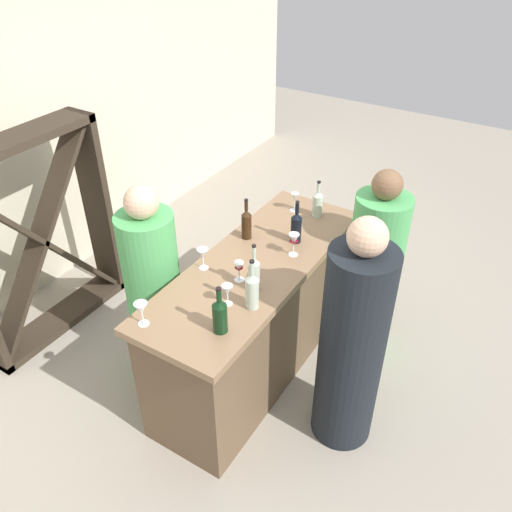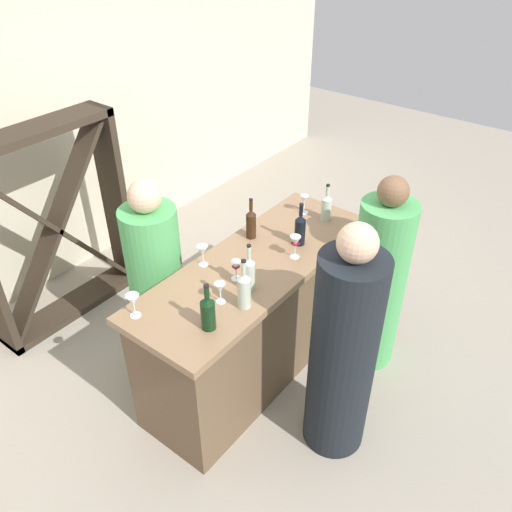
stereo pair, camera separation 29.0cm
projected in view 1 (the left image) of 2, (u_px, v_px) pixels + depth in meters
name	position (u px, v px, depth m)	size (l,w,h in m)	color
ground_plane	(256.00, 366.00, 3.97)	(12.00, 12.00, 0.00)	#9E9384
back_wall	(18.00, 132.00, 4.11)	(8.00, 0.10, 2.80)	beige
bar_counter	(256.00, 317.00, 3.69)	(1.90, 0.68, 0.97)	brown
wine_rack	(39.00, 240.00, 3.92)	(1.25, 0.28, 1.62)	#33281E
wine_bottle_leftmost_dark_green	(220.00, 315.00, 2.82)	(0.08, 0.08, 0.30)	black
wine_bottle_second_left_clear_pale	(252.00, 290.00, 2.98)	(0.08, 0.08, 0.33)	#B7C6B2
wine_bottle_center_clear_pale	(254.00, 273.00, 3.12)	(0.07, 0.07, 0.32)	#B7C6B2
wine_bottle_second_right_amber_brown	(246.00, 223.00, 3.59)	(0.07, 0.07, 0.30)	#331E0F
wine_bottle_rightmost_near_black	(296.00, 227.00, 3.55)	(0.07, 0.07, 0.31)	black
wine_bottle_far_right_clear_pale	(317.00, 203.00, 3.83)	(0.08, 0.08, 0.29)	#B7C6B2
wine_glass_near_left	(294.00, 240.00, 3.42)	(0.07, 0.07, 0.16)	white
wine_glass_near_center	(227.00, 291.00, 3.02)	(0.07, 0.07, 0.14)	white
wine_glass_near_right	(239.00, 268.00, 3.21)	(0.06, 0.06, 0.14)	white
wine_glass_far_left	(295.00, 198.00, 3.90)	(0.07, 0.07, 0.15)	white
wine_glass_far_center	(141.00, 309.00, 2.87)	(0.08, 0.08, 0.15)	white
wine_glass_far_right	(203.00, 254.00, 3.30)	(0.07, 0.07, 0.15)	white
person_left_guest	(373.00, 275.00, 3.76)	(0.43, 0.43, 1.52)	#4CA559
person_center_guest	(352.00, 346.00, 3.10)	(0.45, 0.45, 1.63)	black
person_server_behind	(154.00, 292.00, 3.61)	(0.38, 0.38, 1.50)	#4CA559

